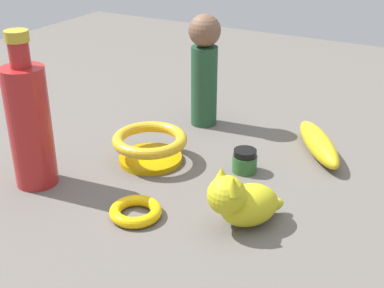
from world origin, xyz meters
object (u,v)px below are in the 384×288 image
Objects in this scene: bowl at (151,144)px; cat_figurine at (242,201)px; bottle_tall at (29,123)px; person_figure_adult at (204,67)px; nail_polish_jar at (245,161)px; bangle at (136,211)px; banana at (318,144)px.

cat_figurine reaches higher than bowl.
person_figure_adult is at bearing 160.58° from bottle_tall.
bowl is at bearing -0.78° from person_figure_adult.
person_figure_adult reaches higher than cat_figurine.
nail_polish_jar is 0.17× the size of bottle_tall.
bottle_tall is at bearing -54.31° from nail_polish_jar.
nail_polish_jar is at bearing -157.60° from cat_figurine.
bottle_tall is at bearing -37.40° from bowl.
banana is at bearing 152.45° from bangle.
cat_figurine is at bearing 64.65° from bowl.
bangle is (0.36, 0.08, -0.11)m from person_figure_adult.
cat_figurine is 0.38m from person_figure_adult.
bowl is 0.17m from nail_polish_jar.
cat_figurine is 0.46× the size of bottle_tall.
bowl is 0.72× the size of banana.
banana is at bearing 124.05° from bowl.
cat_figurine reaches higher than banana.
nail_polish_jar is at bearing 105.40° from bowl.
bangle is at bearing 25.81° from bowl.
bottle_tall is at bearing -19.42° from person_figure_adult.
nail_polish_jar is (-0.04, 0.16, -0.01)m from bowl.
cat_figurine is at bearing 22.40° from nail_polish_jar.
banana is at bearing 84.84° from person_figure_adult.
banana is (-0.17, 0.25, -0.01)m from bowl.
person_figure_adult is 1.22× the size of banana.
bowl is at bearing 142.60° from bottle_tall.
cat_figurine reaches higher than bangle.
bangle is (0.06, -0.15, -0.03)m from cat_figurine.
person_figure_adult is at bearing 49.68° from banana.
cat_figurine is 0.16m from bangle.
cat_figurine is 0.28m from banana.
bowl is at bearing 88.88° from banana.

